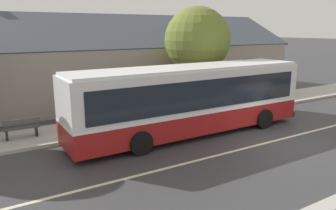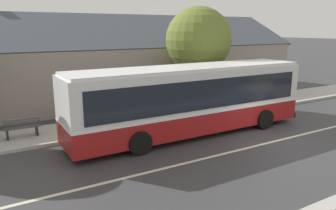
# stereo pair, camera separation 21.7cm
# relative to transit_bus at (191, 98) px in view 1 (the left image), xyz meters

# --- Properties ---
(ground_plane) EXTENTS (300.00, 300.00, 0.00)m
(ground_plane) POSITION_rel_transit_bus_xyz_m (2.67, -2.90, -1.76)
(ground_plane) COLOR #38383A
(sidewalk_far) EXTENTS (60.00, 3.00, 0.15)m
(sidewalk_far) POSITION_rel_transit_bus_xyz_m (2.67, 3.10, -1.69)
(sidewalk_far) COLOR #ADAAA3
(sidewalk_far) RESTS_ON ground
(lane_divider_stripe) EXTENTS (60.00, 0.16, 0.01)m
(lane_divider_stripe) POSITION_rel_transit_bus_xyz_m (2.67, -2.90, -1.76)
(lane_divider_stripe) COLOR beige
(lane_divider_stripe) RESTS_ON ground
(community_building) EXTENTS (28.31, 9.70, 7.08)m
(community_building) POSITION_rel_transit_bus_xyz_m (0.08, 10.90, 0.24)
(community_building) COLOR gray
(community_building) RESTS_ON ground
(transit_bus) EXTENTS (12.11, 2.81, 3.29)m
(transit_bus) POSITION_rel_transit_bus_xyz_m (0.00, 0.00, 0.00)
(transit_bus) COLOR maroon
(transit_bus) RESTS_ON ground
(bench_by_building) EXTENTS (1.56, 0.51, 0.94)m
(bench_by_building) POSITION_rel_transit_bus_xyz_m (-7.18, 3.08, -1.20)
(bench_by_building) COLOR #4C4C4C
(bench_by_building) RESTS_ON sidewalk_far
(bench_down_street) EXTENTS (1.75, 0.51, 0.94)m
(bench_down_street) POSITION_rel_transit_bus_xyz_m (-2.87, 2.38, -1.19)
(bench_down_street) COLOR #4C4C4C
(bench_down_street) RESTS_ON sidewalk_far
(street_tree_primary) EXTENTS (4.01, 4.01, 6.33)m
(street_tree_primary) POSITION_rel_transit_bus_xyz_m (3.30, 4.09, 2.37)
(street_tree_primary) COLOR #4C3828
(street_tree_primary) RESTS_ON ground
(bus_stop_sign) EXTENTS (0.36, 0.07, 2.40)m
(bus_stop_sign) POSITION_rel_transit_bus_xyz_m (6.15, 2.09, -0.12)
(bus_stop_sign) COLOR gray
(bus_stop_sign) RESTS_ON sidewalk_far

